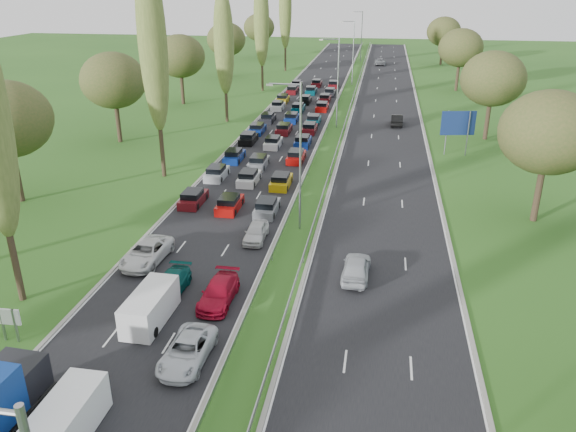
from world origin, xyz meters
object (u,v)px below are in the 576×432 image
at_px(near_car_2, 147,253).
at_px(direction_sign, 458,125).
at_px(white_van_front, 68,418).
at_px(info_sign, 8,320).
at_px(white_van_rear, 152,305).

distance_m(near_car_2, direction_sign, 40.51).
distance_m(white_van_front, info_sign, 9.39).
bearing_deg(direction_sign, white_van_rear, -119.21).
relative_size(near_car_2, white_van_front, 1.08).
relative_size(info_sign, direction_sign, 0.40).
distance_m(near_car_2, info_sign, 11.16).
bearing_deg(white_van_front, near_car_2, 101.43).
xyz_separation_m(near_car_2, white_van_rear, (3.29, -7.07, 0.25)).
distance_m(white_van_rear, direction_sign, 44.55).
relative_size(white_van_rear, direction_sign, 0.94).
bearing_deg(info_sign, white_van_front, -41.19).
distance_m(white_van_rear, info_sign, 7.88).
bearing_deg(white_van_front, white_van_rear, 90.19).
bearing_deg(info_sign, near_car_2, 70.06).
bearing_deg(direction_sign, info_sign, -124.29).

